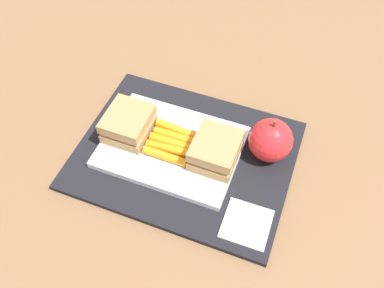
# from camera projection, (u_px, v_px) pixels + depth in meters

# --- Properties ---
(ground_plane) EXTENTS (2.40, 2.40, 0.00)m
(ground_plane) POSITION_uv_depth(u_px,v_px,m) (185.00, 157.00, 0.71)
(ground_plane) COLOR brown
(lunchbag_mat) EXTENTS (0.36, 0.28, 0.01)m
(lunchbag_mat) POSITION_uv_depth(u_px,v_px,m) (185.00, 155.00, 0.70)
(lunchbag_mat) COLOR black
(lunchbag_mat) RESTS_ON ground_plane
(food_tray) EXTENTS (0.23, 0.17, 0.01)m
(food_tray) POSITION_uv_depth(u_px,v_px,m) (171.00, 147.00, 0.70)
(food_tray) COLOR white
(food_tray) RESTS_ON lunchbag_mat
(sandwich_half_left) EXTENTS (0.07, 0.08, 0.04)m
(sandwich_half_left) POSITION_uv_depth(u_px,v_px,m) (128.00, 124.00, 0.69)
(sandwich_half_left) COLOR #9E7A4C
(sandwich_half_left) RESTS_ON food_tray
(sandwich_half_right) EXTENTS (0.07, 0.08, 0.04)m
(sandwich_half_right) POSITION_uv_depth(u_px,v_px,m) (215.00, 150.00, 0.66)
(sandwich_half_right) COLOR #9E7A4C
(sandwich_half_right) RESTS_ON food_tray
(carrot_sticks_bundle) EXTENTS (0.08, 0.07, 0.02)m
(carrot_sticks_bundle) POSITION_uv_depth(u_px,v_px,m) (171.00, 142.00, 0.69)
(carrot_sticks_bundle) COLOR orange
(carrot_sticks_bundle) RESTS_ON food_tray
(apple) EXTENTS (0.07, 0.07, 0.08)m
(apple) POSITION_uv_depth(u_px,v_px,m) (271.00, 140.00, 0.67)
(apple) COLOR red
(apple) RESTS_ON lunchbag_mat
(paper_napkin) EXTENTS (0.07, 0.07, 0.00)m
(paper_napkin) POSITION_uv_depth(u_px,v_px,m) (247.00, 224.00, 0.62)
(paper_napkin) COLOR white
(paper_napkin) RESTS_ON lunchbag_mat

